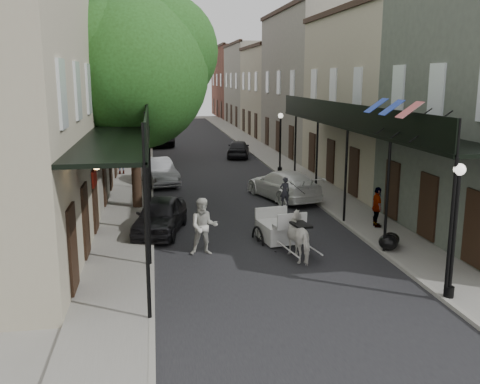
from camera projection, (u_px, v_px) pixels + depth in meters
name	position (u px, v px, depth m)	size (l,w,h in m)	color
ground	(286.00, 283.00, 15.98)	(140.00, 140.00, 0.00)	gray
road	(212.00, 170.00, 35.28)	(8.00, 90.00, 0.01)	black
sidewalk_left	(135.00, 171.00, 34.49)	(2.20, 90.00, 0.12)	gray
sidewalk_right	(286.00, 167.00, 36.05)	(2.20, 90.00, 0.12)	gray
building_row_left	(90.00, 87.00, 42.48)	(5.00, 80.00, 10.50)	#A39C82
building_row_right	(300.00, 86.00, 45.17)	(5.00, 80.00, 10.50)	gray
gallery_left	(127.00, 128.00, 21.11)	(2.20, 18.05, 4.88)	black
gallery_right	(357.00, 125.00, 22.61)	(2.20, 18.05, 4.88)	black
tree_near	(141.00, 66.00, 23.78)	(7.31, 6.80, 9.63)	#382619
tree_far	(145.00, 80.00, 37.42)	(6.45, 6.00, 8.61)	#382619
lamppost_right_near	(454.00, 229.00, 14.26)	(0.32, 0.32, 3.71)	black
lamppost_left	(146.00, 182.00, 20.70)	(0.32, 0.32, 3.71)	black
lamppost_right_far	(280.00, 142.00, 33.56)	(0.32, 0.32, 3.71)	black
horse	(302.00, 237.00, 17.98)	(0.82, 1.81, 1.53)	white
carriage	(275.00, 213.00, 20.14)	(1.77, 2.43, 2.56)	black
pedestrian_walking	(204.00, 227.00, 18.33)	(0.97, 0.76, 2.00)	beige
pedestrian_sidewalk_left	(121.00, 158.00, 33.14)	(1.26, 0.73, 1.95)	gray
pedestrian_sidewalk_right	(377.00, 207.00, 21.37)	(0.95, 0.40, 1.63)	gray
car_left_near	(160.00, 215.00, 21.00)	(1.65, 4.10, 1.40)	black
car_left_mid	(158.00, 172.00, 30.56)	(1.55, 4.46, 1.47)	#9B9BA0
car_left_far	(155.00, 137.00, 47.55)	(2.58, 5.60, 1.56)	black
car_right_near	(283.00, 185.00, 26.82)	(2.05, 5.04, 1.46)	white
car_right_far	(238.00, 149.00, 40.75)	(1.60, 3.98, 1.36)	black
trash_bags	(389.00, 241.00, 18.77)	(0.94, 1.09, 0.58)	black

